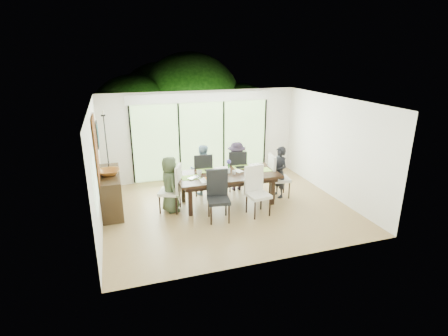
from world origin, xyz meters
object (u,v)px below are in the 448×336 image
object	(u,v)px
chair_right_end	(280,176)
person_far_right	(237,166)
vase	(229,170)
chair_far_right	(236,169)
cup_c	(255,168)
sideboard	(111,192)
person_right_end	(279,172)
cup_a	(199,173)
chair_near_left	(219,197)
cup_b	(234,172)
bowl	(109,172)
person_far_left	(202,170)
person_left_end	(170,184)
laptop	(196,178)
table_top	(227,175)
chair_left_end	(169,188)
chair_far_left	(202,173)
chair_near_right	(259,192)

from	to	relation	value
chair_right_end	person_far_right	distance (m)	1.27
person_far_right	vase	size ratio (longest dim) A/B	10.75
chair_far_right	cup_c	bearing A→B (deg)	119.23
vase	sideboard	xyz separation A→B (m)	(-2.92, 0.45, -0.40)
person_right_end	cup_a	size ratio (longest dim) A/B	10.40
chair_far_right	chair_near_left	bearing A→B (deg)	69.39
cup_b	bowl	bearing A→B (deg)	170.51
person_far_left	vase	world-z (taller)	person_far_left
person_left_end	laptop	world-z (taller)	person_left_end
table_top	sideboard	xyz separation A→B (m)	(-2.87, 0.50, -0.30)
chair_right_end	person_far_left	bearing A→B (deg)	74.10
chair_left_end	laptop	xyz separation A→B (m)	(0.65, -0.10, 0.23)
chair_right_end	person_right_end	world-z (taller)	person_right_end
table_top	chair_far_left	distance (m)	0.98
person_far_left	bowl	bearing A→B (deg)	17.89
person_far_right	laptop	xyz separation A→B (m)	(-1.40, -0.93, 0.13)
chair_left_end	cup_b	distance (m)	1.67
person_far_right	cup_c	distance (m)	0.79
person_far_right	vase	distance (m)	0.94
chair_right_end	chair_far_right	distance (m)	1.27
laptop	bowl	size ratio (longest dim) A/B	0.70
chair_far_right	cup_b	world-z (taller)	chair_far_right
person_left_end	laptop	bearing A→B (deg)	-105.12
chair_near_left	chair_left_end	bearing A→B (deg)	147.33
chair_left_end	cup_a	world-z (taller)	chair_left_end
chair_right_end	cup_b	xyz separation A→B (m)	(-1.35, -0.10, 0.27)
vase	cup_a	bearing A→B (deg)	172.41
bowl	cup_a	bearing A→B (deg)	-6.69
person_left_end	chair_near_right	bearing A→B (deg)	-119.83
chair_near_left	person_right_end	xyz separation A→B (m)	(1.98, 0.87, 0.10)
chair_right_end	person_far_right	size ratio (longest dim) A/B	0.85
table_top	sideboard	bearing A→B (deg)	170.03
person_far_left	person_far_right	xyz separation A→B (m)	(1.00, 0.00, 0.00)
table_top	cup_a	xyz separation A→B (m)	(-0.70, 0.15, 0.08)
chair_far_right	vase	world-z (taller)	chair_far_right
chair_far_left	cup_c	xyz separation A→B (m)	(1.25, -0.75, 0.27)
vase	person_right_end	bearing A→B (deg)	-2.00
chair_left_end	laptop	size ratio (longest dim) A/B	3.33
chair_near_right	cup_c	xyz separation A→B (m)	(0.30, 0.97, 0.27)
chair_near_right	cup_c	bearing A→B (deg)	65.49
chair_near_left	laptop	world-z (taller)	chair_near_left
chair_far_left	sideboard	distance (m)	2.45
chair_right_end	chair_near_right	bearing A→B (deg)	138.18
person_right_end	cup_c	distance (m)	0.71
person_left_end	cup_a	xyz separation A→B (m)	(0.78, 0.15, 0.17)
chair_right_end	person_far_right	xyz separation A→B (m)	(-0.95, 0.83, 0.10)
table_top	person_left_end	size ratio (longest dim) A/B	1.86
chair_left_end	chair_right_end	bearing A→B (deg)	113.09
chair_far_left	person_far_right	bearing A→B (deg)	-175.53
cup_b	sideboard	world-z (taller)	sideboard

